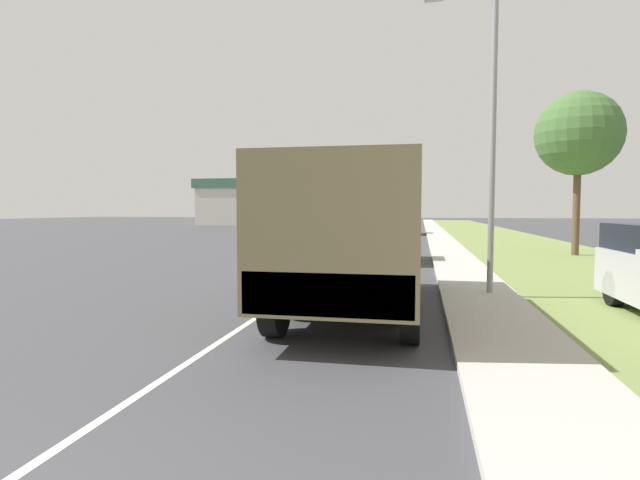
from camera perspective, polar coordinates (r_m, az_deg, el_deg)
ground_plane at (r=41.33m, az=7.09°, el=0.55°), size 180.00×180.00×0.00m
lane_centre_stripe at (r=41.33m, az=7.09°, el=0.55°), size 0.12×120.00×0.00m
sidewalk_right at (r=41.23m, az=13.34°, el=0.56°), size 1.80×120.00×0.12m
grass_strip_right at (r=41.62m, az=19.41°, el=0.41°), size 7.00×120.00×0.02m
military_truck at (r=10.22m, az=4.42°, el=1.11°), size 2.50×7.40×2.94m
car_nearest_ahead at (r=20.55m, az=8.02°, el=-0.31°), size 1.91×4.43×1.68m
car_second_ahead at (r=31.57m, az=2.82°, el=0.83°), size 1.73×4.33×1.40m
car_third_ahead at (r=43.04m, az=9.88°, el=1.64°), size 1.90×4.53×1.69m
car_fourth_ahead at (r=53.71m, az=6.29°, el=1.90°), size 1.73×3.90×1.38m
lamp_post at (r=12.68m, az=18.26°, el=13.71°), size 1.69×0.24×7.19m
tree_mid_right at (r=25.80m, az=27.46°, el=10.68°), size 3.77×3.77×7.39m
building_distant at (r=68.79m, az=-5.21°, el=4.34°), size 20.41×8.58×6.19m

